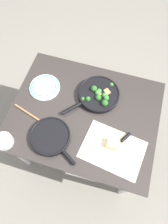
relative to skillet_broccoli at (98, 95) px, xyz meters
The scene contains 10 objects.
ground_plane 0.78m from the skillet_broccoli, 69.31° to the left, with size 14.00×14.00×0.00m, color slate.
dining_table_red 0.21m from the skillet_broccoli, 69.31° to the left, with size 1.05×0.84×0.74m.
skillet_broccoli is the anchor object (origin of this frame).
skillet_eggs 0.46m from the skillet_broccoli, 60.96° to the left, with size 0.35×0.27×0.04m.
wooden_spoon 0.46m from the skillet_broccoli, 42.48° to the left, with size 0.36×0.13×0.02m.
parchment_sheet 0.41m from the skillet_broccoli, 118.67° to the left, with size 0.43×0.33×0.00m.
grater_knife 0.38m from the skillet_broccoli, 126.98° to the left, with size 0.17×0.25×0.02m.
cheese_block 0.38m from the skillet_broccoli, 119.55° to the left, with size 0.08×0.07×0.04m.
dinner_plate_stack 0.41m from the skillet_broccoli, ahead, with size 0.23×0.23×0.03m.
prep_bowl_steel 0.72m from the skillet_broccoli, 45.75° to the left, with size 0.12×0.12×0.05m.
Camera 1 is at (-0.17, 0.56, 2.03)m, focal length 32.00 mm.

